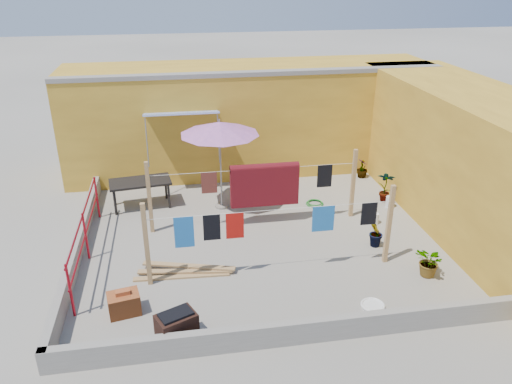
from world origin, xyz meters
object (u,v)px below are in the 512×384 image
(patio_umbrella, at_px, (220,129))
(water_jug_a, at_px, (375,218))
(white_basin, at_px, (373,306))
(water_jug_b, at_px, (390,202))
(outdoor_table, at_px, (140,183))
(brick_stack, at_px, (124,303))
(brazier, at_px, (177,327))
(plant_back_a, at_px, (244,190))
(green_hose, at_px, (315,203))

(patio_umbrella, bearing_deg, water_jug_a, -23.14)
(patio_umbrella, relative_size, white_basin, 5.27)
(water_jug_a, distance_m, water_jug_b, 1.11)
(outdoor_table, distance_m, white_basin, 6.82)
(outdoor_table, bearing_deg, water_jug_b, -9.96)
(patio_umbrella, height_order, water_jug_b, patio_umbrella)
(brick_stack, height_order, brazier, brazier)
(water_jug_b, bearing_deg, brick_stack, -152.91)
(white_basin, bearing_deg, water_jug_b, 62.79)
(brazier, bearing_deg, plant_back_a, 69.92)
(brick_stack, bearing_deg, plant_back_a, 56.54)
(outdoor_table, relative_size, water_jug_a, 5.33)
(patio_umbrella, height_order, water_jug_a, patio_umbrella)
(brick_stack, xyz_separation_m, white_basin, (4.58, -0.62, -0.17))
(outdoor_table, bearing_deg, brazier, -81.74)
(green_hose, bearing_deg, brazier, -128.19)
(white_basin, distance_m, green_hose, 4.50)
(brazier, bearing_deg, outdoor_table, 98.26)
(plant_back_a, bearing_deg, green_hose, -13.74)
(water_jug_a, relative_size, green_hose, 0.66)
(patio_umbrella, xyz_separation_m, white_basin, (2.34, -4.76, -2.12))
(patio_umbrella, relative_size, brick_stack, 3.79)
(brick_stack, distance_m, brazier, 1.32)
(water_jug_b, relative_size, green_hose, 0.72)
(plant_back_a, bearing_deg, outdoor_table, 175.76)
(water_jug_b, bearing_deg, outdoor_table, 170.04)
(white_basin, relative_size, green_hose, 0.96)
(brick_stack, distance_m, white_basin, 4.62)
(outdoor_table, distance_m, brazier, 5.53)
(green_hose, bearing_deg, water_jug_b, -14.16)
(patio_umbrella, bearing_deg, brick_stack, -118.42)
(outdoor_table, xyz_separation_m, water_jug_a, (5.74, -1.96, -0.53))
(water_jug_b, height_order, green_hose, water_jug_b)
(water_jug_a, xyz_separation_m, plant_back_a, (-3.03, 1.76, 0.21))
(brazier, xyz_separation_m, water_jug_b, (5.70, 4.32, -0.13))
(white_basin, bearing_deg, brazier, -175.18)
(plant_back_a, bearing_deg, white_basin, -70.93)
(brick_stack, distance_m, green_hose, 6.11)
(brick_stack, height_order, water_jug_a, brick_stack)
(brick_stack, height_order, green_hose, brick_stack)
(brick_stack, xyz_separation_m, water_jug_a, (5.89, 2.58, -0.08))
(brazier, height_order, plant_back_a, plant_back_a)
(patio_umbrella, distance_m, water_jug_b, 4.90)
(brick_stack, relative_size, water_jug_b, 1.87)
(water_jug_b, bearing_deg, green_hose, 165.84)
(outdoor_table, distance_m, water_jug_b, 6.61)
(patio_umbrella, bearing_deg, water_jug_b, -9.57)
(patio_umbrella, xyz_separation_m, outdoor_table, (-2.09, 0.40, -1.50))
(brazier, bearing_deg, brick_stack, 135.51)
(water_jug_b, bearing_deg, patio_umbrella, 170.43)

